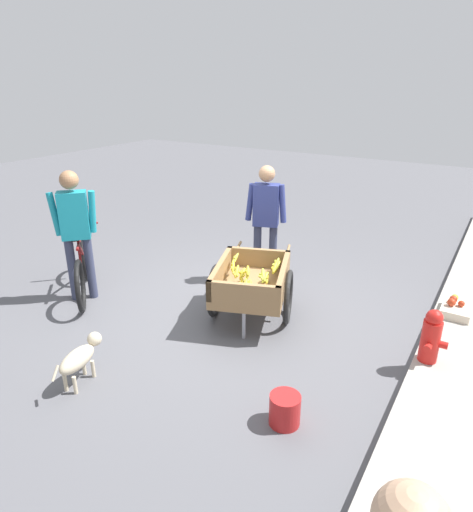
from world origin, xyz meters
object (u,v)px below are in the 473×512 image
object	(u,v)px
dog	(80,357)
fire_hydrant	(430,341)
fruit_cart	(252,284)
plastic_bucket	(285,410)
cyclist_person	(75,224)
bicycle	(83,269)
vendor_person	(266,213)
apple_crate	(455,313)

from	to	relation	value
dog	fire_hydrant	distance (m)	3.34
fruit_cart	plastic_bucket	world-z (taller)	fruit_cart
cyclist_person	dog	xyz separation A→B (m)	(1.21, 1.37, -0.74)
cyclist_person	bicycle	bearing A→B (deg)	-134.26
plastic_bucket	dog	bearing A→B (deg)	-75.03
plastic_bucket	bicycle	bearing A→B (deg)	-103.60
bicycle	fire_hydrant	distance (m)	4.26
fruit_cart	cyclist_person	world-z (taller)	cyclist_person
vendor_person	apple_crate	bearing A→B (deg)	91.72
vendor_person	cyclist_person	world-z (taller)	cyclist_person
fire_hydrant	cyclist_person	bearing A→B (deg)	-80.57
fruit_cart	bicycle	world-z (taller)	bicycle
fruit_cart	vendor_person	xyz separation A→B (m)	(-1.07, -0.40, 0.53)
vendor_person	fire_hydrant	bearing A→B (deg)	65.59
fruit_cart	vendor_person	bearing A→B (deg)	-159.64
vendor_person	dog	xyz separation A→B (m)	(2.98, -0.36, -0.71)
fire_hydrant	plastic_bucket	world-z (taller)	fire_hydrant
vendor_person	fire_hydrant	xyz separation A→B (m)	(1.09, 2.39, -0.64)
vendor_person	bicycle	bearing A→B (deg)	-47.78
fruit_cart	dog	size ratio (longest dim) A/B	2.72
dog	plastic_bucket	world-z (taller)	dog
plastic_bucket	fire_hydrant	bearing A→B (deg)	147.95
fruit_cart	cyclist_person	distance (m)	2.31
fruit_cart	apple_crate	bearing A→B (deg)	118.60
vendor_person	bicycle	size ratio (longest dim) A/B	1.32
fruit_cart	bicycle	xyz separation A→B (m)	(0.59, -2.23, -0.09)
vendor_person	apple_crate	world-z (taller)	vendor_person
bicycle	dog	distance (m)	1.98
cyclist_person	fire_hydrant	size ratio (longest dim) A/B	2.50
bicycle	cyclist_person	size ratio (longest dim) A/B	0.73
fruit_cart	cyclist_person	xyz separation A→B (m)	(0.70, -2.12, 0.57)
cyclist_person	plastic_bucket	distance (m)	3.44
cyclist_person	apple_crate	world-z (taller)	cyclist_person
fruit_cart	bicycle	size ratio (longest dim) A/B	1.47
bicycle	cyclist_person	xyz separation A→B (m)	(0.11, 0.11, 0.66)
vendor_person	dog	bearing A→B (deg)	-6.85
fruit_cart	cyclist_person	bearing A→B (deg)	-71.83
vendor_person	cyclist_person	distance (m)	2.47
bicycle	plastic_bucket	world-z (taller)	bicycle
bicycle	fire_hydrant	size ratio (longest dim) A/B	1.84
fire_hydrant	dog	bearing A→B (deg)	-55.47
fruit_cart	plastic_bucket	size ratio (longest dim) A/B	6.63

